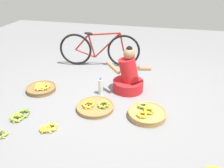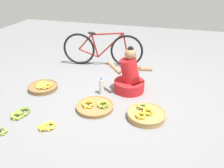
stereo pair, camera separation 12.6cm
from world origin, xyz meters
name	(u,v)px [view 1 (the left image)]	position (x,y,z in m)	size (l,w,h in m)	color
ground_plane	(115,97)	(0.00, 0.00, 0.00)	(10.00, 10.00, 0.00)	slate
vendor_woman_front	(128,77)	(0.17, 0.30, 0.25)	(0.75, 0.52, 0.80)	red
bicycle_leaning	(99,50)	(-0.62, 1.25, 0.36)	(1.69, 0.29, 0.73)	black
banana_basket_back_center	(147,113)	(0.56, -0.42, 0.05)	(0.55, 0.55, 0.15)	#A87F47
banana_basket_back_right	(41,88)	(-1.28, -0.08, 0.05)	(0.50, 0.50, 0.15)	brown
banana_basket_front_center	(95,107)	(-0.21, -0.40, 0.04)	(0.57, 0.57, 0.13)	olive
loose_bananas_mid_right	(49,128)	(-0.66, -1.01, 0.03)	(0.26, 0.25, 0.09)	yellow
loose_bananas_near_bicycle	(19,116)	(-1.20, -0.87, 0.03)	(0.24, 0.33, 0.09)	#8CAD38
loose_bananas_near_vendor	(1,135)	(-1.19, -1.27, 0.03)	(0.19, 0.19, 0.08)	#9EB747
water_bottle	(101,87)	(-0.26, 0.06, 0.14)	(0.08, 0.08, 0.29)	silver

